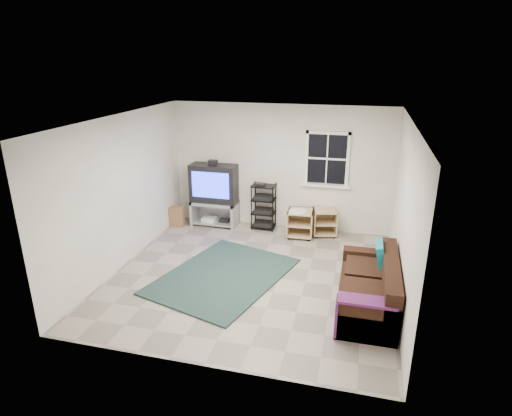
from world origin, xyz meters
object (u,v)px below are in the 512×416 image
(tv_unit, at_px, (214,190))
(side_table_right, at_px, (300,221))
(side_table_left, at_px, (324,221))
(av_rack, at_px, (264,209))
(sofa, at_px, (370,290))

(tv_unit, distance_m, side_table_right, 1.96)
(side_table_left, bearing_deg, tv_unit, -178.75)
(tv_unit, relative_size, av_rack, 1.47)
(tv_unit, height_order, sofa, tv_unit)
(tv_unit, height_order, side_table_right, tv_unit)
(tv_unit, distance_m, sofa, 4.18)
(side_table_right, bearing_deg, tv_unit, 174.95)
(tv_unit, bearing_deg, side_table_right, -5.05)
(side_table_right, bearing_deg, av_rack, 163.96)
(tv_unit, xyz_separation_m, side_table_left, (2.36, 0.05, -0.50))
(tv_unit, height_order, av_rack, tv_unit)
(av_rack, xyz_separation_m, sofa, (2.21, -2.61, -0.13))
(side_table_right, bearing_deg, sofa, -59.68)
(av_rack, relative_size, side_table_left, 1.75)
(sofa, bearing_deg, tv_unit, 142.25)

